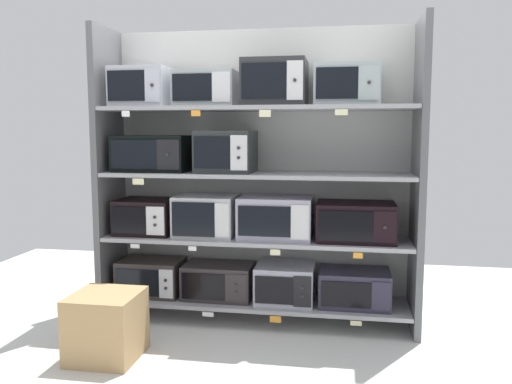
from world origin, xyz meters
name	(u,v)px	position (x,y,z in m)	size (l,w,h in m)	color
ground	(228,381)	(0.00, -1.00, -0.01)	(6.33, 6.00, 0.02)	silver
back_panel	(262,173)	(0.00, 0.27, 1.14)	(2.53, 0.04, 2.29)	#B2B2AD
upright_left	(109,174)	(-1.20, 0.00, 1.14)	(0.05, 0.51, 2.29)	#5B5B5E
upright_right	(418,178)	(1.20, 0.00, 1.14)	(0.05, 0.51, 2.29)	#5B5B5E
shelf_0	(256,301)	(0.00, 0.00, 0.16)	(2.33, 0.51, 0.03)	#99999E
microwave_0	(151,277)	(-0.86, 0.00, 0.31)	(0.50, 0.36, 0.28)	#352E2C
microwave_1	(219,281)	(-0.30, 0.00, 0.30)	(0.54, 0.36, 0.27)	#302A2C
microwave_2	(285,283)	(0.23, 0.00, 0.31)	(0.44, 0.43, 0.29)	#9D9CAD
microwave_3	(354,288)	(0.76, 0.00, 0.30)	(0.53, 0.38, 0.27)	#2B273A
price_tag_0	(208,314)	(-0.32, -0.26, 0.12)	(0.09, 0.00, 0.03)	white
price_tag_1	(275,319)	(0.19, -0.26, 0.11)	(0.08, 0.00, 0.05)	orange
price_tag_2	(356,323)	(0.77, -0.26, 0.12)	(0.08, 0.00, 0.03)	beige
shelf_1	(256,239)	(0.00, 0.00, 0.65)	(2.33, 0.51, 0.03)	#99999E
microwave_4	(147,216)	(-0.89, 0.00, 0.81)	(0.44, 0.40, 0.27)	black
microwave_5	(207,215)	(-0.39, 0.00, 0.83)	(0.47, 0.41, 0.32)	#B0B2B7
microwave_6	(276,217)	(0.16, 0.00, 0.83)	(0.55, 0.41, 0.32)	#9E99AF
microwave_7	(356,222)	(0.76, 0.00, 0.81)	(0.57, 0.42, 0.28)	black
price_tag_3	(135,246)	(-0.88, -0.26, 0.62)	(0.07, 0.00, 0.03)	white
price_tag_4	(192,249)	(-0.43, -0.26, 0.62)	(0.06, 0.00, 0.03)	white
price_tag_5	(275,252)	(0.18, -0.26, 0.61)	(0.07, 0.00, 0.04)	beige
price_tag_6	(358,255)	(0.77, -0.26, 0.61)	(0.07, 0.00, 0.04)	orange
shelf_2	(256,175)	(0.00, 0.00, 1.15)	(2.33, 0.51, 0.03)	#99999E
microwave_8	(153,153)	(-0.82, 0.00, 1.31)	(0.57, 0.39, 0.28)	black
microwave_9	(226,152)	(-0.23, 0.00, 1.33)	(0.42, 0.44, 0.32)	#262B2B
price_tag_7	(138,182)	(-0.85, -0.26, 1.11)	(0.09, 0.00, 0.05)	beige
shelf_3	(256,109)	(0.00, 0.00, 1.65)	(2.33, 0.51, 0.03)	#99999E
microwave_10	(143,88)	(-0.89, 0.00, 1.82)	(0.44, 0.41, 0.30)	#B1B3BF
microwave_11	(207,89)	(-0.38, 0.00, 1.80)	(0.46, 0.36, 0.27)	#98A2A2
microwave_12	(275,83)	(0.15, 0.00, 1.84)	(0.47, 0.43, 0.34)	#29292B
microwave_13	(347,85)	(0.67, 0.00, 1.81)	(0.47, 0.40, 0.30)	#97A3A4
price_tag_8	(126,114)	(-0.93, -0.26, 1.61)	(0.06, 0.00, 0.04)	white
price_tag_9	(196,113)	(-0.40, -0.26, 1.61)	(0.07, 0.00, 0.04)	orange
price_tag_10	(265,113)	(0.11, -0.26, 1.61)	(0.08, 0.00, 0.05)	beige
price_tag_11	(341,112)	(0.64, -0.26, 1.61)	(0.09, 0.00, 0.04)	beige
shipping_carton	(106,326)	(-0.85, -0.84, 0.22)	(0.43, 0.43, 0.43)	tan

